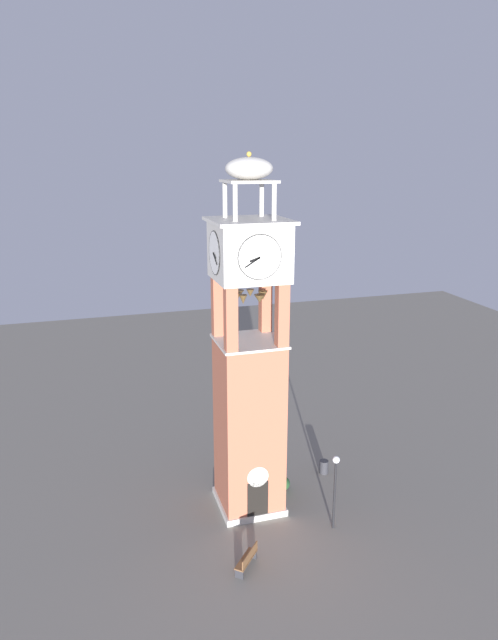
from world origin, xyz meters
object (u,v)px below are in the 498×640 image
(park_bench, at_px, (247,559))
(lamp_post, at_px, (335,479))
(clock_tower, at_px, (249,373))
(trash_bin, at_px, (324,467))

(park_bench, bearing_deg, lamp_post, 17.46)
(clock_tower, distance_m, lamp_post, 6.68)
(lamp_post, bearing_deg, trash_bin, 71.29)
(park_bench, distance_m, lamp_post, 5.69)
(park_bench, distance_m, trash_bin, 9.21)
(clock_tower, distance_m, trash_bin, 8.94)
(lamp_post, distance_m, trash_bin, 5.65)
(park_bench, height_order, lamp_post, lamp_post)
(clock_tower, xyz_separation_m, lamp_post, (3.47, -3.15, -4.76))
(park_bench, relative_size, trash_bin, 1.87)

